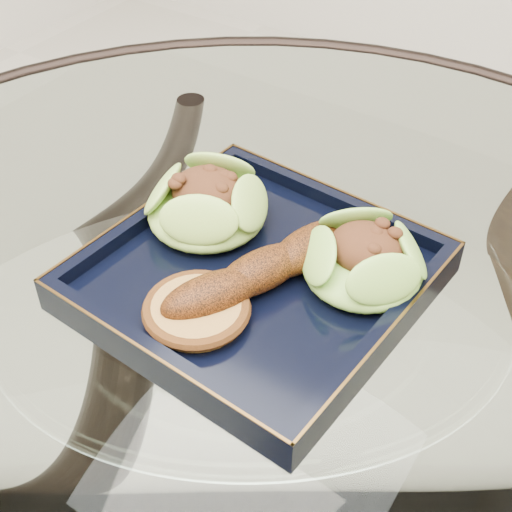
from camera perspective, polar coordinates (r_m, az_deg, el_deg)
The scene contains 6 objects.
dining_table at distance 0.75m, azimuth -0.33°, elevation -13.51°, with size 1.13×1.13×0.77m.
navy_plate at distance 0.64m, azimuth 0.00°, elevation -2.02°, with size 0.27×0.27×0.02m, color black.
lettuce_wrap_left at distance 0.67m, azimuth -3.97°, elevation 3.93°, with size 0.11×0.11×0.04m, color olive.
lettuce_wrap_right at distance 0.62m, azimuth 8.58°, elevation -0.58°, with size 0.10×0.10×0.04m, color #69AD32.
roasted_plantain at distance 0.61m, azimuth 0.42°, elevation -1.16°, with size 0.18×0.04×0.03m, color #572609.
crumb_patty at distance 0.59m, azimuth -4.77°, elevation -4.41°, with size 0.08×0.08×0.01m, color #AB7539.
Camera 1 is at (0.24, -0.36, 1.21)m, focal length 50.00 mm.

